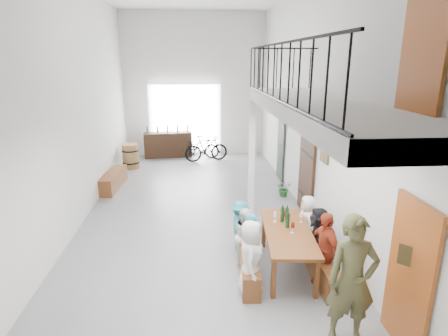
{
  "coord_description": "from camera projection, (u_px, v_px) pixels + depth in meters",
  "views": [
    {
      "loc": [
        -0.02,
        -8.93,
        3.76
      ],
      "look_at": [
        0.64,
        -0.5,
        1.28
      ],
      "focal_mm": 30.0,
      "sensor_mm": 36.0,
      "label": 1
    }
  ],
  "objects": [
    {
      "name": "oak_barrel",
      "position": [
        131.0,
        156.0,
        13.26
      ],
      "size": [
        0.59,
        0.59,
        0.87
      ],
      "color": "olive",
      "rests_on": "ground"
    },
    {
      "name": "potted_plant",
      "position": [
        284.0,
        188.0,
        10.58
      ],
      "size": [
        0.52,
        0.49,
        0.46
      ],
      "primitive_type": "imported",
      "rotation": [
        0.0,
        0.0,
        0.4
      ],
      "color": "#164519",
      "rests_on": "ground"
    },
    {
      "name": "serving_counter",
      "position": [
        168.0,
        145.0,
        14.79
      ],
      "size": [
        1.89,
        0.69,
        0.98
      ],
      "primitive_type": "cube",
      "rotation": [
        0.0,
        0.0,
        0.1
      ],
      "color": "#341E11",
      "rests_on": "ground"
    },
    {
      "name": "right_wall_decor",
      "position": [
        331.0,
        163.0,
        7.53
      ],
      "size": [
        0.07,
        8.28,
        5.07
      ],
      "color": "#974619",
      "rests_on": "ground"
    },
    {
      "name": "tasting_table",
      "position": [
        288.0,
        235.0,
        6.75
      ],
      "size": [
        1.0,
        2.08,
        0.79
      ],
      "rotation": [
        0.0,
        0.0,
        -0.09
      ],
      "color": "brown",
      "rests_on": "ground"
    },
    {
      "name": "bicycle_far",
      "position": [
        206.0,
        148.0,
        14.14
      ],
      "size": [
        1.71,
        0.82,
        0.99
      ],
      "primitive_type": "imported",
      "rotation": [
        0.0,
        0.0,
        1.79
      ],
      "color": "black",
      "rests_on": "ground"
    },
    {
      "name": "guest_left_b",
      "position": [
        252.0,
        246.0,
        6.52
      ],
      "size": [
        0.35,
        0.49,
        1.24
      ],
      "primitive_type": "imported",
      "rotation": [
        0.0,
        0.0,
        1.45
      ],
      "color": "teal",
      "rests_on": "ground"
    },
    {
      "name": "bicycle_near",
      "position": [
        198.0,
        147.0,
        14.67
      ],
      "size": [
        1.77,
        0.98,
        0.88
      ],
      "primitive_type": "imported",
      "rotation": [
        0.0,
        0.0,
        1.33
      ],
      "color": "black",
      "rests_on": "ground"
    },
    {
      "name": "guest_right_b",
      "position": [
        318.0,
        238.0,
        6.88
      ],
      "size": [
        0.75,
        1.15,
        1.19
      ],
      "primitive_type": "imported",
      "rotation": [
        0.0,
        0.0,
        -1.97
      ],
      "color": "black",
      "rests_on": "ground"
    },
    {
      "name": "guest_right_a",
      "position": [
        325.0,
        249.0,
        6.31
      ],
      "size": [
        0.51,
        0.84,
        1.34
      ],
      "primitive_type": "imported",
      "rotation": [
        0.0,
        0.0,
        -1.33
      ],
      "color": "#9D321A",
      "rests_on": "ground"
    },
    {
      "name": "guest_right_c",
      "position": [
        307.0,
        222.0,
        7.59
      ],
      "size": [
        0.39,
        0.57,
        1.14
      ],
      "primitive_type": "imported",
      "rotation": [
        0.0,
        0.0,
        -1.62
      ],
      "color": "silver",
      "rests_on": "ground"
    },
    {
      "name": "guest_left_a",
      "position": [
        251.0,
        258.0,
        6.09
      ],
      "size": [
        0.53,
        0.7,
        1.29
      ],
      "primitive_type": "imported",
      "rotation": [
        0.0,
        0.0,
        1.36
      ],
      "color": "silver",
      "rests_on": "ground"
    },
    {
      "name": "host_standing",
      "position": [
        352.0,
        281.0,
        4.97
      ],
      "size": [
        0.71,
        0.5,
        1.85
      ],
      "primitive_type": "imported",
      "rotation": [
        0.0,
        0.0,
        -0.09
      ],
      "color": "#484828",
      "rests_on": "ground"
    },
    {
      "name": "tableware",
      "position": [
        287.0,
        217.0,
        6.95
      ],
      "size": [
        0.56,
        0.56,
        0.35
      ],
      "color": "black",
      "rests_on": "tasting_table"
    },
    {
      "name": "side_bench",
      "position": [
        114.0,
        180.0,
        11.26
      ],
      "size": [
        0.53,
        1.78,
        0.49
      ],
      "primitive_type": "cube",
      "rotation": [
        0.0,
        0.0,
        -0.08
      ],
      "color": "brown",
      "rests_on": "ground"
    },
    {
      "name": "bench_wall",
      "position": [
        316.0,
        259.0,
        6.84
      ],
      "size": [
        0.28,
        2.04,
        0.47
      ],
      "primitive_type": "cube",
      "rotation": [
        0.0,
        0.0,
        -0.0
      ],
      "color": "brown",
      "rests_on": "ground"
    },
    {
      "name": "counter_bottles",
      "position": [
        167.0,
        129.0,
        14.62
      ],
      "size": [
        1.61,
        0.21,
        0.28
      ],
      "color": "black",
      "rests_on": "serving_counter"
    },
    {
      "name": "floor",
      "position": [
        198.0,
        211.0,
        9.6
      ],
      "size": [
        12.0,
        12.0,
        0.0
      ],
      "primitive_type": "plane",
      "color": "slate",
      "rests_on": "ground"
    },
    {
      "name": "room_walls",
      "position": [
        194.0,
        68.0,
        8.61
      ],
      "size": [
        12.0,
        12.0,
        12.0
      ],
      "color": "silver",
      "rests_on": "ground"
    },
    {
      "name": "gateway_portal",
      "position": [
        185.0,
        120.0,
        14.86
      ],
      "size": [
        2.8,
        0.08,
        2.8
      ],
      "primitive_type": "cube",
      "color": "white",
      "rests_on": "ground"
    },
    {
      "name": "bench_inner",
      "position": [
        248.0,
        261.0,
        6.81
      ],
      "size": [
        0.43,
        1.89,
        0.43
      ],
      "primitive_type": "cube",
      "rotation": [
        0.0,
        0.0,
        -0.07
      ],
      "color": "brown",
      "rests_on": "ground"
    },
    {
      "name": "guest_left_c",
      "position": [
        246.0,
        236.0,
        7.06
      ],
      "size": [
        0.54,
        0.63,
        1.1
      ],
      "primitive_type": "imported",
      "rotation": [
        0.0,
        0.0,
        1.31
      ],
      "color": "silver",
      "rests_on": "ground"
    },
    {
      "name": "guest_left_d",
      "position": [
        239.0,
        225.0,
        7.58
      ],
      "size": [
        0.46,
        0.71,
        1.03
      ],
      "primitive_type": "imported",
      "rotation": [
        0.0,
        0.0,
        1.45
      ],
      "color": "teal",
      "rests_on": "ground"
    },
    {
      "name": "balcony",
      "position": [
        321.0,
        111.0,
        5.93
      ],
      "size": [
        1.52,
        5.62,
        4.0
      ],
      "color": "silver",
      "rests_on": "ground"
    }
  ]
}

